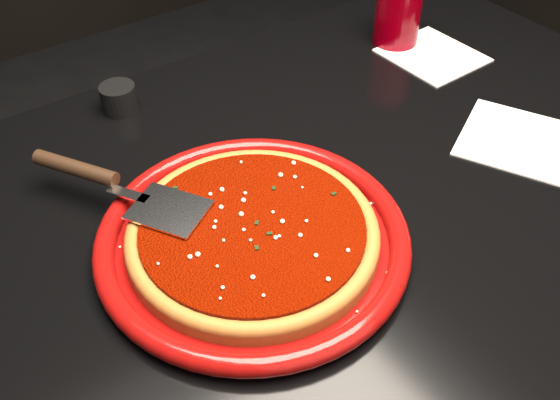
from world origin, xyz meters
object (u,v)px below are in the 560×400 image
at_px(ramekin, 119,98).
at_px(plate, 253,238).
at_px(table, 316,351).
at_px(cup, 398,14).
at_px(pizza_server, 120,185).

bearing_deg(ramekin, plate, -88.94).
relative_size(table, cup, 11.12).
xyz_separation_m(table, pizza_server, (-0.23, 0.11, 0.42)).
relative_size(table, pizza_server, 4.16).
bearing_deg(plate, pizza_server, 124.54).
height_order(table, pizza_server, pizza_server).
bearing_deg(cup, plate, -150.76).
xyz_separation_m(plate, cup, (0.47, 0.26, 0.04)).
xyz_separation_m(cup, ramekin, (-0.48, 0.09, -0.03)).
height_order(table, cup, cup).
xyz_separation_m(table, plate, (-0.14, -0.03, 0.39)).
height_order(table, ramekin, ramekin).
relative_size(cup, ramekin, 2.03).
distance_m(pizza_server, ramekin, 0.23).
height_order(pizza_server, ramekin, pizza_server).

